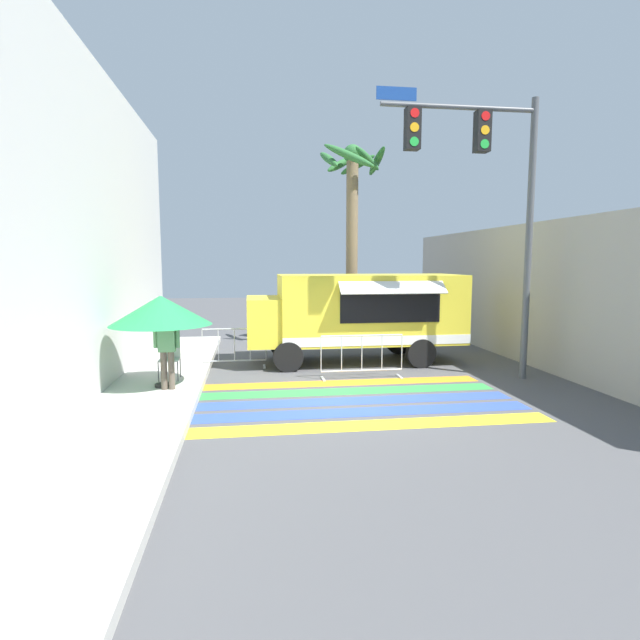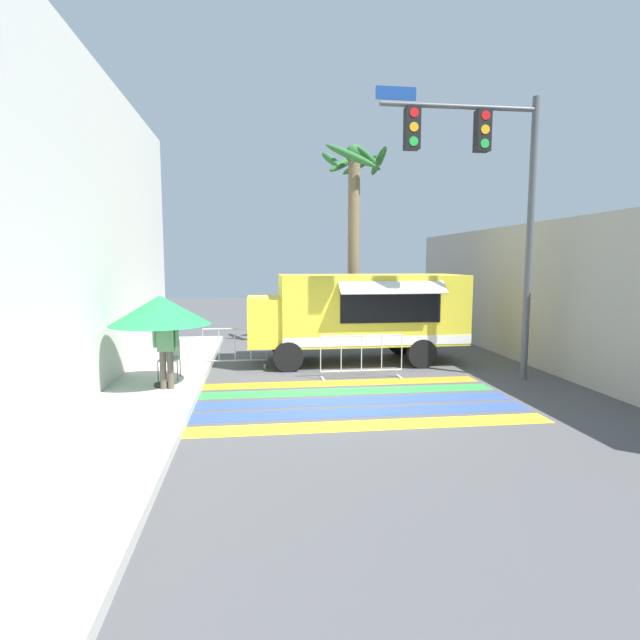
# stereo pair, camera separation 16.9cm
# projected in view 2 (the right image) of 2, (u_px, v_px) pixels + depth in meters

# --- Properties ---
(ground_plane) EXTENTS (60.00, 60.00, 0.00)m
(ground_plane) POSITION_uv_depth(u_px,v_px,m) (352.00, 397.00, 10.34)
(ground_plane) COLOR #4C4C4F
(sidewalk_left) EXTENTS (4.40, 16.00, 0.16)m
(sidewalk_left) POSITION_uv_depth(u_px,v_px,m) (81.00, 402.00, 9.66)
(sidewalk_left) COLOR #B7B5AD
(sidewalk_left) RESTS_ON ground_plane
(building_left_facade) EXTENTS (0.25, 16.00, 6.85)m
(building_left_facade) POSITION_uv_depth(u_px,v_px,m) (78.00, 228.00, 9.29)
(building_left_facade) COLOR silver
(building_left_facade) RESTS_ON ground_plane
(concrete_wall_right) EXTENTS (0.20, 16.00, 3.83)m
(concrete_wall_right) POSITION_uv_depth(u_px,v_px,m) (526.00, 294.00, 13.76)
(concrete_wall_right) COLOR #A39E93
(concrete_wall_right) RESTS_ON ground_plane
(crosswalk_painted) EXTENTS (6.40, 3.60, 0.01)m
(crosswalk_painted) POSITION_uv_depth(u_px,v_px,m) (355.00, 401.00, 10.05)
(crosswalk_painted) COLOR yellow
(crosswalk_painted) RESTS_ON ground_plane
(food_truck) EXTENTS (5.88, 2.64, 2.44)m
(food_truck) POSITION_uv_depth(u_px,v_px,m) (354.00, 311.00, 13.82)
(food_truck) COLOR yellow
(food_truck) RESTS_ON ground_plane
(traffic_signal_pole) EXTENTS (3.79, 0.29, 6.56)m
(traffic_signal_pole) POSITION_uv_depth(u_px,v_px,m) (485.00, 177.00, 11.26)
(traffic_signal_pole) COLOR #515456
(traffic_signal_pole) RESTS_ON ground_plane
(patio_umbrella) EXTENTS (2.09, 2.09, 1.93)m
(patio_umbrella) POSITION_uv_depth(u_px,v_px,m) (160.00, 310.00, 10.43)
(patio_umbrella) COLOR black
(patio_umbrella) RESTS_ON sidewalk_left
(folding_chair) EXTENTS (0.44, 0.44, 0.88)m
(folding_chair) POSITION_uv_depth(u_px,v_px,m) (170.00, 355.00, 11.28)
(folding_chair) COLOR #4C4C51
(folding_chair) RESTS_ON sidewalk_left
(vendor_person) EXTENTS (0.53, 0.22, 1.69)m
(vendor_person) POSITION_uv_depth(u_px,v_px,m) (166.00, 343.00, 10.27)
(vendor_person) COLOR brown
(vendor_person) RESTS_ON sidewalk_left
(barricade_front) EXTENTS (2.01, 0.44, 1.06)m
(barricade_front) POSITION_uv_depth(u_px,v_px,m) (362.00, 357.00, 11.95)
(barricade_front) COLOR #B7BABF
(barricade_front) RESTS_ON ground_plane
(barricade_side) EXTENTS (1.68, 0.44, 1.06)m
(barricade_side) POSITION_uv_depth(u_px,v_px,m) (235.00, 348.00, 13.19)
(barricade_side) COLOR #B7BABF
(barricade_side) RESTS_ON ground_plane
(palm_tree) EXTENTS (2.08, 2.16, 6.56)m
(palm_tree) POSITION_uv_depth(u_px,v_px,m) (354.00, 213.00, 16.28)
(palm_tree) COLOR #7A664C
(palm_tree) RESTS_ON ground_plane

